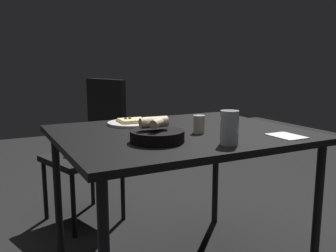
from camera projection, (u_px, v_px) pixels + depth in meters
name	position (u px, v px, depth m)	size (l,w,h in m)	color
dining_table	(179.00, 143.00, 1.78)	(0.95, 1.15, 0.75)	black
pizza_plate	(133.00, 123.00, 1.95)	(0.27, 0.27, 0.04)	white
bread_basket	(157.00, 134.00, 1.51)	(0.23, 0.23, 0.11)	black
beer_glass	(229.00, 129.00, 1.46)	(0.08, 0.08, 0.14)	silver
pepper_shaker	(199.00, 125.00, 1.71)	(0.06, 0.06, 0.08)	#BFB299
napkin	(287.00, 136.00, 1.63)	(0.16, 0.12, 0.00)	white
chair_near	(93.00, 141.00, 2.50)	(0.55, 0.55, 0.97)	black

